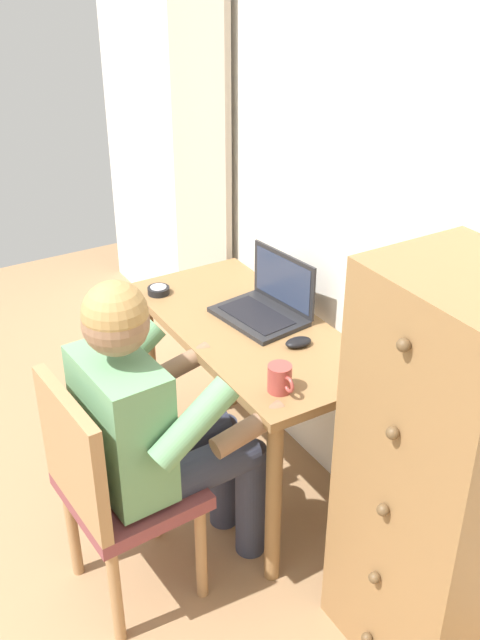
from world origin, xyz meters
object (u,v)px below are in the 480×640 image
(chair, at_px, (110,484))
(person_seated, at_px, (157,420))
(laptop, at_px, (267,304))
(desk_clock, at_px, (159,290))
(coffee_mug, at_px, (280,379))
(desk, at_px, (249,354))
(computer_mouse, at_px, (298,342))
(dresser, at_px, (442,482))

(chair, bearing_deg, person_seated, 93.44)
(person_seated, distance_m, laptop, 0.70)
(chair, distance_m, desk_clock, 0.92)
(desk_clock, xyz_separation_m, coffee_mug, (0.84, 0.04, 0.03))
(desk, bearing_deg, laptop, 108.58)
(chair, xyz_separation_m, laptop, (-0.33, 0.80, 0.29))
(laptop, height_order, computer_mouse, laptop)
(computer_mouse, xyz_separation_m, coffee_mug, (0.20, -0.21, 0.03))
(chair, xyz_separation_m, person_seated, (-0.01, 0.18, 0.18))
(dresser, height_order, computer_mouse, dresser)
(dresser, distance_m, person_seated, 0.90)
(desk, height_order, person_seated, person_seated)
(dresser, height_order, person_seated, dresser)
(person_seated, height_order, desk_clock, person_seated)
(desk, distance_m, desk_clock, 0.47)
(desk, distance_m, coffee_mug, 0.48)
(desk, bearing_deg, dresser, 4.05)
(person_seated, height_order, laptop, person_seated)
(desk_clock, height_order, coffee_mug, coffee_mug)
(desk, distance_m, person_seated, 0.59)
(dresser, bearing_deg, coffee_mug, -159.16)
(dresser, height_order, coffee_mug, dresser)
(dresser, distance_m, coffee_mug, 0.59)
(chair, xyz_separation_m, computer_mouse, (-0.08, 0.77, 0.26))
(desk, height_order, laptop, laptop)
(person_seated, distance_m, coffee_mug, 0.42)
(person_seated, relative_size, laptop, 3.23)
(laptop, relative_size, coffee_mug, 3.09)
(dresser, bearing_deg, person_seated, -139.21)
(person_seated, bearing_deg, desk, 118.72)
(computer_mouse, bearing_deg, person_seated, -76.94)
(desk_clock, relative_size, coffee_mug, 0.75)
(dresser, height_order, desk_clock, dresser)
(computer_mouse, relative_size, coffee_mug, 0.83)
(chair, distance_m, laptop, 0.91)
(desk, distance_m, chair, 0.77)
(laptop, bearing_deg, chair, -67.69)
(computer_mouse, xyz_separation_m, desk_clock, (-0.63, -0.26, -0.00))
(chair, relative_size, laptop, 2.37)
(dresser, xyz_separation_m, desk_clock, (-1.38, -0.25, 0.09))
(laptop, distance_m, computer_mouse, 0.26)
(desk, distance_m, laptop, 0.21)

